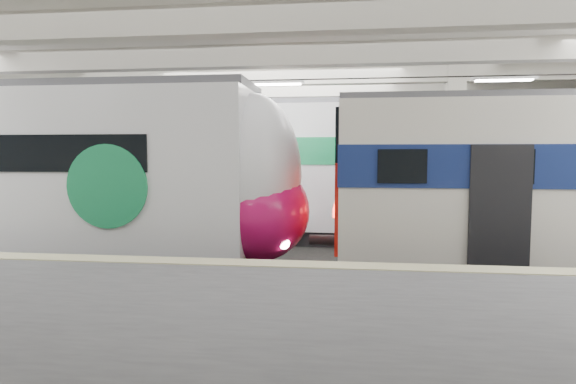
# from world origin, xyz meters

# --- Properties ---
(station_hall) EXTENTS (36.00, 24.00, 5.75)m
(station_hall) POSITION_xyz_m (0.00, -1.74, 3.24)
(station_hall) COLOR black
(station_hall) RESTS_ON ground
(modern_emu) EXTENTS (14.55, 3.00, 4.66)m
(modern_emu) POSITION_xyz_m (-5.54, -0.00, 2.29)
(modern_emu) COLOR white
(modern_emu) RESTS_ON ground
(far_train) EXTENTS (15.14, 3.55, 4.76)m
(far_train) POSITION_xyz_m (-5.54, 5.50, 2.46)
(far_train) COLOR white
(far_train) RESTS_ON ground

